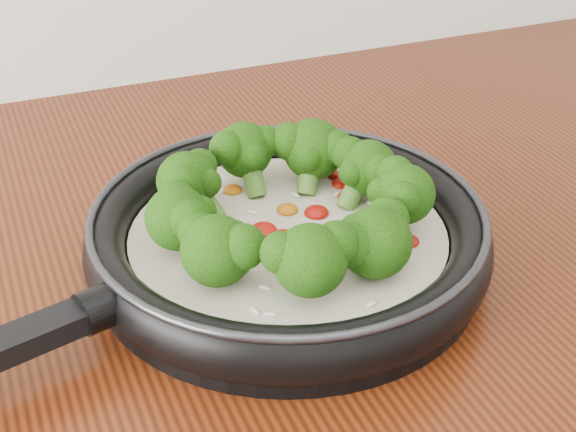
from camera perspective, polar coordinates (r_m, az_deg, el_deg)
name	(u,v)px	position (r m, az deg, el deg)	size (l,w,h in m)	color
skillet	(286,232)	(0.68, -0.17, -1.09)	(0.55, 0.41, 0.10)	black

